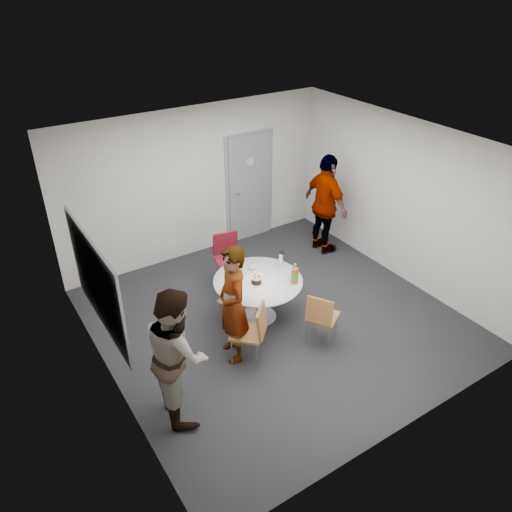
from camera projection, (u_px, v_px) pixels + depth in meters
floor at (275, 319)px, 7.62m from camera, size 5.00×5.00×0.00m
ceiling at (280, 148)px, 6.23m from camera, size 5.00×5.00×0.00m
wall_back at (196, 183)px, 8.73m from camera, size 5.00×0.00×5.00m
wall_left at (100, 299)px, 5.76m from camera, size 0.00×5.00×5.00m
wall_right at (404, 201)px, 8.09m from camera, size 0.00×5.00×5.00m
wall_front at (417, 342)px, 5.12m from camera, size 5.00×0.00×5.00m
door at (249, 188)px, 9.39m from camera, size 1.02×0.17×2.12m
whiteboard at (97, 283)px, 5.87m from camera, size 0.04×1.90×1.25m
table at (260, 284)px, 7.36m from camera, size 1.31×1.31×1.00m
chair_near_left at (254, 328)px, 6.58m from camera, size 0.61×0.61×0.88m
chair_near_right at (321, 315)px, 6.88m from camera, size 0.57×0.55×0.83m
chair_far at (228, 254)px, 8.20m from camera, size 0.51×0.54×0.92m
person_main at (232, 305)px, 6.50m from camera, size 0.52×0.69×1.70m
person_left at (177, 354)px, 5.67m from camera, size 0.78×0.94×1.74m
person_right at (326, 205)px, 8.95m from camera, size 0.47×1.10×1.87m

